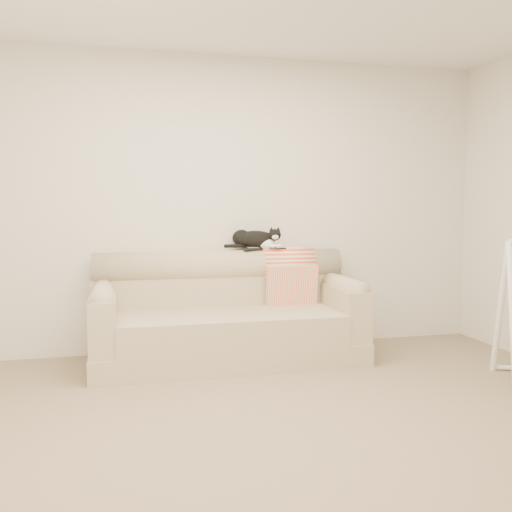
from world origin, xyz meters
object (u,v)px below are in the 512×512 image
at_px(remote_a, 253,249).
at_px(remote_b, 276,249).
at_px(tuxedo_cat, 255,239).
at_px(sofa, 226,318).

distance_m(remote_a, remote_b, 0.21).
xyz_separation_m(remote_b, tuxedo_cat, (-0.19, 0.04, 0.09)).
height_order(sofa, tuxedo_cat, tuxedo_cat).
relative_size(sofa, tuxedo_cat, 4.35).
xyz_separation_m(sofa, remote_a, (0.29, 0.22, 0.56)).
bearing_deg(tuxedo_cat, sofa, -140.51).
bearing_deg(remote_b, remote_a, 178.73).
height_order(sofa, remote_a, remote_a).
xyz_separation_m(sofa, tuxedo_cat, (0.32, 0.26, 0.64)).
bearing_deg(sofa, remote_a, 37.75).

